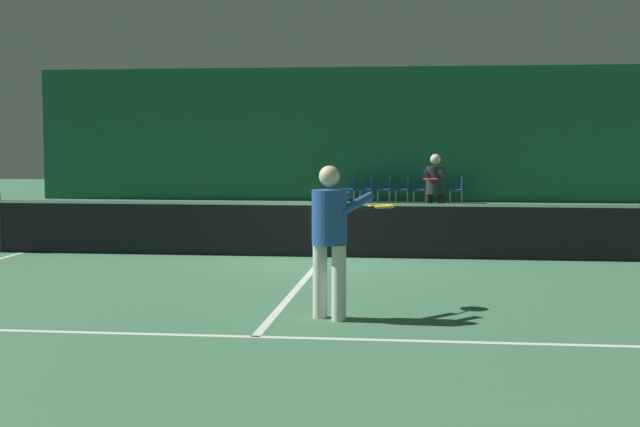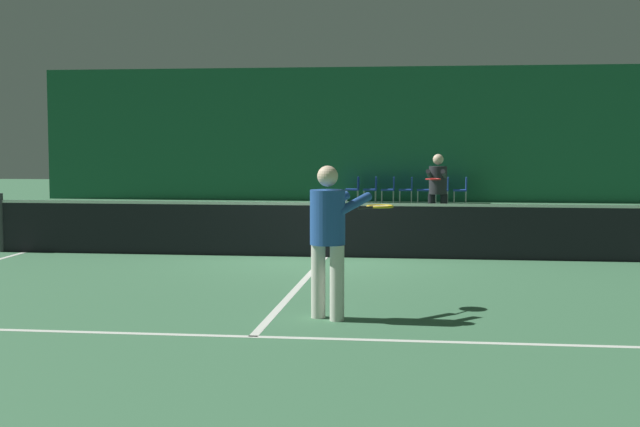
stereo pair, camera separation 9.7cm
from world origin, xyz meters
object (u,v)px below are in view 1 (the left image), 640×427
at_px(courtside_chair_0, 350,187).
at_px(courtside_chair_1, 368,188).
at_px(tennis_net, 324,228).
at_px(courtside_chair_3, 404,188).
at_px(courtside_chair_6, 458,188).
at_px(courtside_chair_5, 440,188).
at_px(player_far, 435,187).
at_px(player_near, 332,230).
at_px(courtside_chair_4, 422,188).
at_px(courtside_chair_2, 386,188).

xyz_separation_m(courtside_chair_0, courtside_chair_1, (0.59, 0.00, 0.00)).
distance_m(tennis_net, courtside_chair_3, 14.12).
xyz_separation_m(courtside_chair_1, courtside_chair_6, (2.95, 0.00, 0.00)).
bearing_deg(courtside_chair_3, courtside_chair_5, 90.00).
bearing_deg(player_far, courtside_chair_1, -161.67).
relative_size(courtside_chair_0, courtside_chair_5, 1.00).
relative_size(player_near, courtside_chair_4, 2.07).
xyz_separation_m(courtside_chair_3, courtside_chair_4, (0.59, 0.00, 0.00)).
bearing_deg(courtside_chair_5, courtside_chair_0, -90.00).
distance_m(courtside_chair_1, courtside_chair_2, 0.59).
relative_size(player_far, courtside_chair_6, 2.06).
xyz_separation_m(tennis_net, player_far, (1.97, 4.49, 0.50)).
bearing_deg(courtside_chair_2, player_far, 8.75).
xyz_separation_m(courtside_chair_0, courtside_chair_3, (1.77, 0.00, 0.00)).
xyz_separation_m(tennis_net, courtside_chair_6, (2.85, 14.08, -0.03)).
relative_size(tennis_net, player_near, 6.90).
distance_m(player_far, courtside_chair_5, 9.61).
bearing_deg(courtside_chair_2, tennis_net, -1.99).
bearing_deg(courtside_chair_2, player_near, 0.57).
height_order(player_near, courtside_chair_6, player_near).
relative_size(player_near, courtside_chair_5, 2.07).
distance_m(player_far, courtside_chair_3, 9.65).
relative_size(tennis_net, courtside_chair_2, 14.29).
bearing_deg(player_near, courtside_chair_6, 25.74).
bearing_deg(courtside_chair_6, tennis_net, -11.43).
bearing_deg(courtside_chair_4, tennis_net, -6.75).
relative_size(player_near, courtside_chair_0, 2.07).
relative_size(courtside_chair_3, courtside_chair_5, 1.00).
distance_m(tennis_net, courtside_chair_0, 14.10).
bearing_deg(player_far, player_near, -1.24).
height_order(player_far, courtside_chair_6, player_far).
xyz_separation_m(tennis_net, courtside_chair_0, (-0.69, 14.08, -0.03)).
relative_size(player_far, courtside_chair_0, 2.06).
relative_size(courtside_chair_1, courtside_chair_5, 1.00).
bearing_deg(tennis_net, player_far, 66.37).
xyz_separation_m(courtside_chair_0, courtside_chair_4, (2.36, 0.00, 0.00)).
bearing_deg(courtside_chair_0, courtside_chair_4, 90.00).
bearing_deg(courtside_chair_2, courtside_chair_1, -90.00).
bearing_deg(courtside_chair_5, player_near, -4.63).
xyz_separation_m(tennis_net, courtside_chair_4, (1.67, 14.08, -0.03)).
xyz_separation_m(player_near, courtside_chair_1, (-0.78, 19.44, -0.53)).
distance_m(player_near, courtside_chair_1, 19.47).
height_order(tennis_net, courtside_chair_4, tennis_net).
xyz_separation_m(player_near, player_far, (1.28, 9.85, -0.00)).
bearing_deg(courtside_chair_1, courtside_chair_4, 90.00).
bearing_deg(player_far, courtside_chair_0, -158.35).
height_order(player_near, courtside_chair_3, player_near).
distance_m(courtside_chair_2, courtside_chair_4, 1.18).
distance_m(courtside_chair_2, courtside_chair_5, 1.77).
xyz_separation_m(tennis_net, courtside_chair_1, (-0.10, 14.08, -0.03)).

